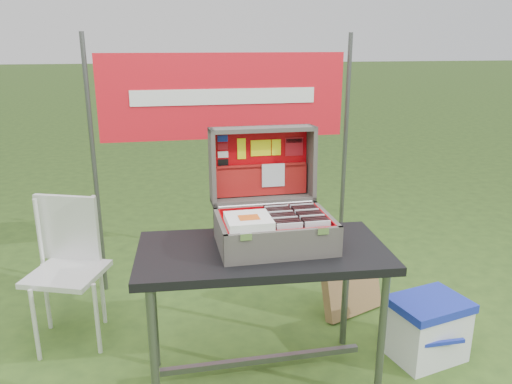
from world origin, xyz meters
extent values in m
plane|color=#324D1D|center=(0.00, 0.00, 0.00)|extent=(80.00, 80.00, 0.00)
cube|color=black|center=(0.00, -0.07, 0.70)|extent=(1.19, 0.66, 0.04)
cylinder|color=#59595B|center=(-0.51, -0.30, 0.34)|extent=(0.04, 0.04, 0.68)
cylinder|color=#59595B|center=(0.52, -0.30, 0.34)|extent=(0.04, 0.04, 0.68)
cylinder|color=#59595B|center=(-0.51, 0.16, 0.34)|extent=(0.04, 0.04, 0.68)
cylinder|color=#59595B|center=(0.52, 0.16, 0.34)|extent=(0.04, 0.04, 0.68)
cube|color=#59595B|center=(0.00, -0.07, 0.12)|extent=(1.00, 0.03, 0.03)
cube|color=#5E5851|center=(0.07, -0.04, 0.73)|extent=(0.53, 0.38, 0.02)
cube|color=#5E5851|center=(0.07, -0.22, 0.79)|extent=(0.53, 0.02, 0.14)
cube|color=#5E5851|center=(0.07, 0.13, 0.79)|extent=(0.53, 0.02, 0.14)
cube|color=#5E5851|center=(-0.19, -0.04, 0.79)|extent=(0.02, 0.38, 0.14)
cube|color=#5E5851|center=(0.32, -0.04, 0.79)|extent=(0.02, 0.38, 0.14)
cube|color=red|center=(0.07, -0.04, 0.75)|extent=(0.49, 0.34, 0.01)
cube|color=silver|center=(-0.10, -0.23, 0.85)|extent=(0.05, 0.01, 0.03)
cube|color=silver|center=(0.24, -0.23, 0.85)|extent=(0.05, 0.01, 0.03)
cylinder|color=silver|center=(0.07, 0.14, 0.86)|extent=(0.48, 0.02, 0.02)
cube|color=#5E5851|center=(0.07, 0.28, 1.05)|extent=(0.53, 0.04, 0.38)
cube|color=#5E5851|center=(0.07, 0.23, 1.23)|extent=(0.53, 0.14, 0.03)
cube|color=#5E5851|center=(0.07, 0.22, 0.87)|extent=(0.53, 0.14, 0.03)
cube|color=#5E5851|center=(-0.19, 0.22, 1.05)|extent=(0.02, 0.16, 0.38)
cube|color=#5E5851|center=(0.32, 0.22, 1.05)|extent=(0.02, 0.16, 0.38)
cube|color=red|center=(0.07, 0.27, 1.05)|extent=(0.48, 0.02, 0.33)
cube|color=red|center=(0.07, -0.21, 0.80)|extent=(0.49, 0.01, 0.12)
cube|color=red|center=(0.07, 0.12, 0.80)|extent=(0.49, 0.01, 0.12)
cube|color=red|center=(-0.17, -0.04, 0.80)|extent=(0.01, 0.34, 0.12)
cube|color=red|center=(0.31, -0.04, 0.80)|extent=(0.01, 0.34, 0.12)
cube|color=#A41716|center=(0.07, 0.25, 0.96)|extent=(0.47, 0.04, 0.15)
cube|color=#A41716|center=(0.07, 0.24, 1.04)|extent=(0.46, 0.02, 0.02)
cube|color=silver|center=(0.12, 0.23, 0.99)|extent=(0.12, 0.02, 0.12)
cube|color=#1933B2|center=(-0.13, 0.27, 1.18)|extent=(0.05, 0.00, 0.03)
cube|color=#B31420|center=(-0.13, 0.27, 1.14)|extent=(0.05, 0.00, 0.03)
cube|color=white|center=(-0.13, 0.27, 1.10)|extent=(0.05, 0.00, 0.03)
cube|color=black|center=(-0.13, 0.26, 1.06)|extent=(0.05, 0.00, 0.03)
cube|color=#F3FD12|center=(-0.03, 0.27, 1.12)|extent=(0.04, 0.01, 0.10)
cube|color=#F3FD12|center=(0.07, 0.27, 1.12)|extent=(0.10, 0.01, 0.08)
cube|color=#F3FD12|center=(0.15, 0.27, 1.12)|extent=(0.05, 0.01, 0.08)
cube|color=#B31420|center=(0.24, 0.27, 1.12)|extent=(0.09, 0.01, 0.09)
cube|color=black|center=(0.24, 0.27, 1.15)|extent=(0.08, 0.00, 0.02)
cube|color=silver|center=(0.10, -0.19, 0.82)|extent=(0.12, 0.01, 0.13)
cube|color=black|center=(0.10, -0.17, 0.82)|extent=(0.12, 0.01, 0.13)
cube|color=black|center=(0.10, -0.15, 0.82)|extent=(0.12, 0.01, 0.13)
cube|color=black|center=(0.10, -0.13, 0.82)|extent=(0.12, 0.01, 0.13)
cube|color=silver|center=(0.10, -0.10, 0.82)|extent=(0.12, 0.01, 0.13)
cube|color=black|center=(0.10, -0.08, 0.82)|extent=(0.12, 0.01, 0.13)
cube|color=black|center=(0.10, -0.06, 0.82)|extent=(0.12, 0.01, 0.13)
cube|color=black|center=(0.10, -0.04, 0.82)|extent=(0.12, 0.01, 0.13)
cube|color=silver|center=(0.10, -0.02, 0.82)|extent=(0.12, 0.01, 0.13)
cube|color=black|center=(0.10, 0.00, 0.82)|extent=(0.12, 0.01, 0.13)
cube|color=black|center=(0.10, 0.02, 0.82)|extent=(0.12, 0.01, 0.13)
cube|color=black|center=(0.10, 0.04, 0.82)|extent=(0.12, 0.01, 0.13)
cube|color=silver|center=(0.10, 0.06, 0.82)|extent=(0.12, 0.01, 0.13)
cube|color=black|center=(0.10, 0.08, 0.82)|extent=(0.12, 0.01, 0.13)
cube|color=silver|center=(0.23, -0.19, 0.82)|extent=(0.12, 0.01, 0.13)
cube|color=black|center=(0.23, -0.17, 0.82)|extent=(0.12, 0.01, 0.13)
cube|color=black|center=(0.23, -0.15, 0.82)|extent=(0.12, 0.01, 0.13)
cube|color=black|center=(0.23, -0.13, 0.82)|extent=(0.12, 0.01, 0.13)
cube|color=silver|center=(0.23, -0.10, 0.82)|extent=(0.12, 0.01, 0.13)
cube|color=black|center=(0.23, -0.08, 0.82)|extent=(0.12, 0.01, 0.13)
cube|color=black|center=(0.23, -0.06, 0.82)|extent=(0.12, 0.01, 0.13)
cube|color=black|center=(0.23, -0.04, 0.82)|extent=(0.12, 0.01, 0.13)
cube|color=silver|center=(0.23, -0.02, 0.82)|extent=(0.12, 0.01, 0.13)
cube|color=black|center=(0.23, 0.00, 0.82)|extent=(0.12, 0.01, 0.13)
cube|color=black|center=(0.23, 0.02, 0.82)|extent=(0.12, 0.01, 0.13)
cube|color=black|center=(0.23, 0.04, 0.82)|extent=(0.12, 0.01, 0.13)
cube|color=silver|center=(0.23, 0.06, 0.82)|extent=(0.12, 0.01, 0.13)
cube|color=black|center=(0.23, 0.08, 0.82)|extent=(0.12, 0.01, 0.13)
cube|color=white|center=(-0.07, -0.12, 0.87)|extent=(0.20, 0.20, 0.00)
cube|color=white|center=(-0.07, -0.12, 0.87)|extent=(0.20, 0.20, 0.00)
cube|color=white|center=(-0.07, -0.12, 0.88)|extent=(0.20, 0.20, 0.00)
cube|color=white|center=(-0.07, -0.12, 0.88)|extent=(0.20, 0.20, 0.00)
cube|color=white|center=(-0.07, -0.12, 0.89)|extent=(0.20, 0.20, 0.00)
cube|color=white|center=(-0.07, -0.12, 0.89)|extent=(0.20, 0.20, 0.00)
cube|color=white|center=(-0.07, -0.12, 0.90)|extent=(0.20, 0.20, 0.00)
cube|color=#D85919|center=(-0.07, -0.13, 0.90)|extent=(0.09, 0.07, 0.00)
cube|color=white|center=(0.91, -0.04, 0.15)|extent=(0.42, 0.35, 0.29)
cube|color=#1A2CAE|center=(0.91, -0.04, 0.32)|extent=(0.44, 0.37, 0.05)
cube|color=#1A2CAE|center=(0.91, -0.20, 0.18)|extent=(0.23, 0.02, 0.02)
cube|color=silver|center=(-0.98, 0.50, 0.42)|extent=(0.48, 0.48, 0.03)
cube|color=silver|center=(-0.98, 0.67, 0.62)|extent=(0.36, 0.16, 0.39)
cylinder|color=silver|center=(-1.13, 0.34, 0.21)|extent=(0.02, 0.02, 0.42)
cylinder|color=silver|center=(-0.82, 0.34, 0.21)|extent=(0.02, 0.02, 0.42)
cylinder|color=silver|center=(-1.13, 0.66, 0.21)|extent=(0.02, 0.02, 0.42)
cylinder|color=silver|center=(-0.82, 0.66, 0.21)|extent=(0.02, 0.02, 0.42)
cylinder|color=silver|center=(-1.13, 0.67, 0.61)|extent=(0.02, 0.02, 0.39)
cylinder|color=silver|center=(-0.82, 0.67, 0.61)|extent=(0.02, 0.02, 0.39)
cube|color=#956947|center=(0.69, 0.48, 0.22)|extent=(0.45, 0.31, 0.44)
cylinder|color=#59595B|center=(-0.85, 1.10, 0.85)|extent=(0.03, 0.03, 1.70)
cylinder|color=#59595B|center=(0.85, 1.10, 0.85)|extent=(0.03, 0.03, 1.70)
cube|color=red|center=(0.00, 1.09, 1.30)|extent=(1.60, 0.02, 0.55)
cube|color=white|center=(0.00, 1.08, 1.30)|extent=(1.20, 0.00, 0.10)
camera|label=1|loc=(-0.45, -2.15, 1.64)|focal=35.00mm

